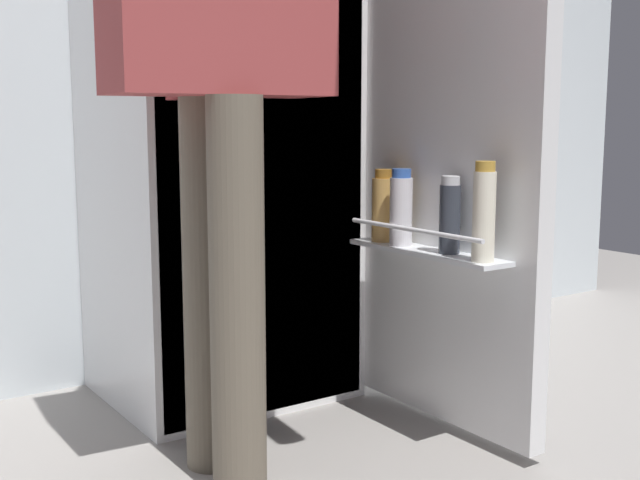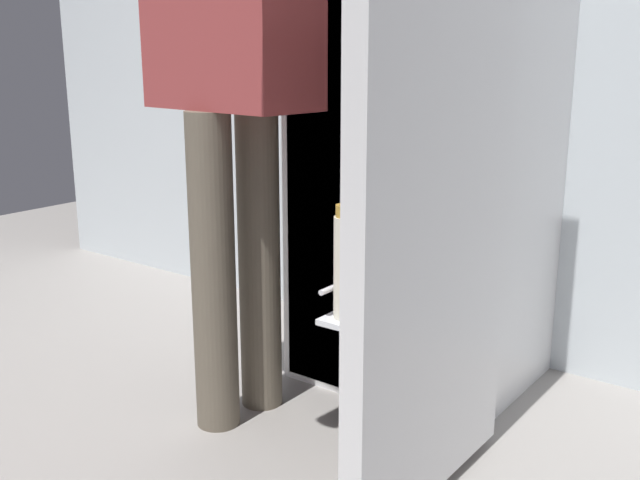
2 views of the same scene
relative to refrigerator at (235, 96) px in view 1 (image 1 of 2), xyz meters
name	(u,v)px [view 1 (image 1 of 2)]	position (x,y,z in m)	size (l,w,h in m)	color
ground_plane	(320,448)	(-0.03, -0.48, -0.89)	(6.58, 6.58, 0.00)	gray
refrigerator	(235,96)	(0.00, 0.00, 0.00)	(0.72, 1.21, 1.78)	white
person	(222,5)	(-0.30, -0.50, 0.17)	(0.58, 0.83, 1.74)	#665B4C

